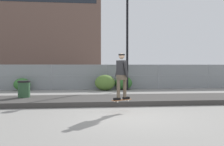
{
  "coord_description": "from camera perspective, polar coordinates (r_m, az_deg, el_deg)",
  "views": [
    {
      "loc": [
        -1.41,
        -7.96,
        1.74
      ],
      "look_at": [
        0.0,
        5.52,
        1.34
      ],
      "focal_mm": 38.16,
      "sensor_mm": 36.0,
      "label": 1
    }
  ],
  "objects": [
    {
      "name": "skater",
      "position": [
        8.87,
        2.33,
        -0.12
      ],
      "size": [
        0.67,
        0.62,
        1.73
      ],
      "color": "black",
      "rests_on": "skateboard"
    },
    {
      "name": "shrub_right",
      "position": [
        17.56,
        2.76,
        -2.38
      ],
      "size": [
        1.29,
        1.05,
        1.0
      ],
      "color": "#336B2D",
      "rests_on": "ground_plane"
    },
    {
      "name": "shrub_left",
      "position": [
        17.91,
        -20.75,
        -2.58
      ],
      "size": [
        1.15,
        0.94,
        0.89
      ],
      "color": "#336B2D",
      "rests_on": "ground_plane"
    },
    {
      "name": "street_lamp",
      "position": [
        17.28,
        3.68,
        10.38
      ],
      "size": [
        0.44,
        0.44,
        7.03
      ],
      "color": "black",
      "rests_on": "ground_plane"
    },
    {
      "name": "trash_bin",
      "position": [
        12.3,
        -20.34,
        -4.13
      ],
      "size": [
        0.59,
        0.59,
        1.03
      ],
      "color": "#2D5133",
      "rests_on": "ground_plane"
    },
    {
      "name": "gravel_berm",
      "position": [
        11.53,
        1.12,
        -6.44
      ],
      "size": [
        15.81,
        2.68,
        0.23
      ],
      "primitive_type": "cube",
      "color": "#3D3A38",
      "rests_on": "ground_plane"
    },
    {
      "name": "library_building",
      "position": [
        49.71,
        -14.89,
        12.82
      ],
      "size": [
        19.93,
        10.9,
        22.8
      ],
      "color": "brown",
      "rests_on": "ground_plane"
    },
    {
      "name": "parked_car_near",
      "position": [
        20.23,
        -11.14,
        -0.92
      ],
      "size": [
        4.43,
        2.01,
        1.66
      ],
      "color": "#B7BABF",
      "rests_on": "ground_plane"
    },
    {
      "name": "ground_plane",
      "position": [
        8.27,
        4.05,
        -10.47
      ],
      "size": [
        120.0,
        120.0,
        0.0
      ],
      "primitive_type": "plane",
      "color": "gray"
    },
    {
      "name": "chain_fence",
      "position": [
        17.81,
        -1.44,
        -0.93
      ],
      "size": [
        24.29,
        0.06,
        1.85
      ],
      "color": "gray",
      "rests_on": "ground_plane"
    },
    {
      "name": "skateboard",
      "position": [
        8.95,
        2.32,
        -6.48
      ],
      "size": [
        0.79,
        0.58,
        0.07
      ],
      "color": "#9E5B33"
    },
    {
      "name": "shrub_center",
      "position": [
        17.02,
        -1.71,
        -2.31
      ],
      "size": [
        1.44,
        1.18,
        1.11
      ],
      "color": "#567A33",
      "rests_on": "ground_plane"
    }
  ]
}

